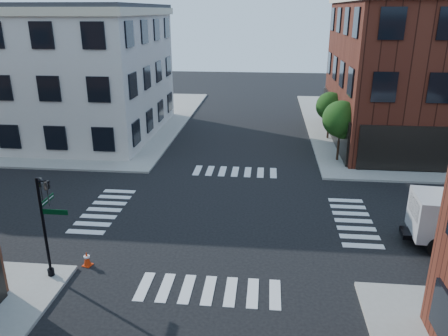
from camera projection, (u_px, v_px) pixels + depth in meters
The scene contains 7 objects.
ground at pixel (225, 215), 24.38m from camera, with size 120.00×120.00×0.00m, color black.
sidewalk_nw at pixel (47, 118), 45.99m from camera, with size 30.00×30.00×0.15m, color gray.
building_nw at pixel (33, 73), 39.27m from camera, with size 22.00×16.00×11.00m, color beige.
tree_near at pixel (341, 121), 31.92m from camera, with size 2.69×2.69×4.49m.
tree_far at pixel (331, 108), 37.63m from camera, with size 2.43×2.43×4.07m.
signal_pole at pixel (46, 217), 17.80m from camera, with size 1.29×1.24×4.60m.
traffic_cone at pixel (87, 259), 19.47m from camera, with size 0.47×0.47×0.69m.
Camera 1 is at (2.14, -21.92, 10.79)m, focal length 35.00 mm.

